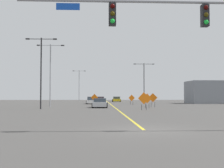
{
  "coord_description": "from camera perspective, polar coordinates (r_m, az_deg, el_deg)",
  "views": [
    {
      "loc": [
        -2.08,
        -13.22,
        1.61
      ],
      "look_at": [
        -0.56,
        20.96,
        3.0
      ],
      "focal_mm": 45.68,
      "sensor_mm": 36.0,
      "label": 1
    }
  ],
  "objects": [
    {
      "name": "roadside_building_east",
      "position": [
        62.61,
        19.99,
        -1.56
      ],
      "size": [
        11.2,
        6.55,
        4.6
      ],
      "color": "gray",
      "rests_on": "ground"
    },
    {
      "name": "street_lamp_near_right",
      "position": [
        35.03,
        -14.01,
        3.35
      ],
      "size": [
        3.7,
        0.24,
        8.53
      ],
      "color": "black",
      "rests_on": "ground"
    },
    {
      "name": "construction_sign_right_shoulder",
      "position": [
        43.12,
        -3.53,
        -2.88
      ],
      "size": [
        1.1,
        0.1,
        1.87
      ],
      "color": "orange",
      "rests_on": "ground"
    },
    {
      "name": "car_yellow_near",
      "position": [
        74.23,
        0.9,
        -3.08
      ],
      "size": [
        2.18,
        4.04,
        1.35
      ],
      "color": "gold",
      "rests_on": "ground"
    },
    {
      "name": "ground",
      "position": [
        13.48,
        6.43,
        -9.16
      ],
      "size": [
        186.98,
        186.98,
        0.0
      ],
      "primitive_type": "plane",
      "color": "#4C4947"
    },
    {
      "name": "road_centre_stripe",
      "position": [
        65.22,
        -0.72,
        -3.74
      ],
      "size": [
        0.16,
        103.88,
        0.01
      ],
      "color": "yellow",
      "rests_on": "ground"
    },
    {
      "name": "construction_sign_left_lane",
      "position": [
        32.11,
        6.4,
        -2.98
      ],
      "size": [
        1.35,
        0.26,
        2.0
      ],
      "color": "orange",
      "rests_on": "ground"
    },
    {
      "name": "traffic_signal_assembly",
      "position": [
        14.45,
        17.39,
        11.07
      ],
      "size": [
        13.37,
        0.44,
        6.39
      ],
      "color": "gray",
      "rests_on": "ground"
    },
    {
      "name": "car_white_far",
      "position": [
        55.53,
        -4.02,
        -3.31
      ],
      "size": [
        2.18,
        4.08,
        1.38
      ],
      "color": "white",
      "rests_on": "ground"
    },
    {
      "name": "street_lamp_mid_right",
      "position": [
        42.04,
        -12.24,
        2.78
      ],
      "size": [
        3.93,
        0.24,
        9.03
      ],
      "color": "gray",
      "rests_on": "ground"
    },
    {
      "name": "street_lamp_mid_left",
      "position": [
        75.96,
        -6.6,
        0.17
      ],
      "size": [
        3.41,
        0.24,
        8.31
      ],
      "color": "gray",
      "rests_on": "ground"
    },
    {
      "name": "car_silver_mid",
      "position": [
        38.34,
        -2.41,
        -3.85
      ],
      "size": [
        2.15,
        4.17,
        1.24
      ],
      "color": "#B7BABF",
      "rests_on": "ground"
    },
    {
      "name": "construction_sign_median_near",
      "position": [
        50.63,
        3.96,
        -2.9
      ],
      "size": [
        1.14,
        0.2,
        1.76
      ],
      "color": "orange",
      "rests_on": "ground"
    },
    {
      "name": "construction_sign_right_lane",
      "position": [
        36.68,
        7.05,
        -3.0
      ],
      "size": [
        1.25,
        0.27,
        1.88
      ],
      "color": "orange",
      "rests_on": "ground"
    },
    {
      "name": "car_red_passing",
      "position": [
        65.44,
        -2.4,
        -3.16
      ],
      "size": [
        2.22,
        3.99,
        1.37
      ],
      "color": "red",
      "rests_on": "ground"
    },
    {
      "name": "construction_sign_left_shoulder",
      "position": [
        39.84,
        8.19,
        -2.86
      ],
      "size": [
        1.23,
        0.32,
        1.95
      ],
      "color": "orange",
      "rests_on": "ground"
    },
    {
      "name": "street_lamp_near_left",
      "position": [
        60.97,
        6.42,
        0.94
      ],
      "size": [
        4.46,
        0.24,
        8.49
      ],
      "color": "black",
      "rests_on": "ground"
    }
  ]
}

